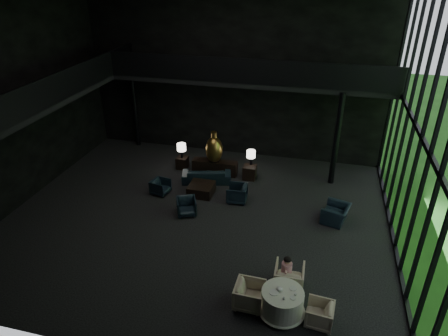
% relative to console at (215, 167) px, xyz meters
% --- Properties ---
extents(floor, '(14.00, 12.00, 0.02)m').
position_rel_console_xyz_m(floor, '(0.28, -3.55, -0.32)').
color(floor, black).
rests_on(floor, ground).
extents(wall_back, '(14.00, 0.04, 8.00)m').
position_rel_console_xyz_m(wall_back, '(0.28, 2.45, 3.68)').
color(wall_back, black).
rests_on(wall_back, ground).
extents(wall_front, '(14.00, 0.04, 8.00)m').
position_rel_console_xyz_m(wall_front, '(0.28, -9.55, 3.68)').
color(wall_front, black).
rests_on(wall_front, ground).
extents(wall_left, '(0.04, 12.00, 8.00)m').
position_rel_console_xyz_m(wall_left, '(-6.72, -3.55, 3.68)').
color(wall_left, black).
rests_on(wall_left, ground).
extents(curtain_wall, '(0.20, 12.00, 8.00)m').
position_rel_console_xyz_m(curtain_wall, '(7.23, -3.55, 3.68)').
color(curtain_wall, black).
rests_on(curtain_wall, ground).
extents(mezzanine_left, '(2.00, 12.00, 0.25)m').
position_rel_console_xyz_m(mezzanine_left, '(-5.72, -3.55, 3.68)').
color(mezzanine_left, black).
rests_on(mezzanine_left, wall_left).
extents(mezzanine_back, '(12.00, 2.00, 0.25)m').
position_rel_console_xyz_m(mezzanine_back, '(1.28, 1.45, 3.68)').
color(mezzanine_back, black).
rests_on(mezzanine_back, wall_back).
extents(railing_left, '(0.06, 12.00, 1.00)m').
position_rel_console_xyz_m(railing_left, '(-4.72, -3.55, 4.28)').
color(railing_left, black).
rests_on(railing_left, mezzanine_left).
extents(railing_back, '(12.00, 0.06, 1.00)m').
position_rel_console_xyz_m(railing_back, '(1.28, 0.45, 4.28)').
color(railing_back, black).
rests_on(railing_back, mezzanine_back).
extents(column_nw, '(0.24, 0.24, 4.00)m').
position_rel_console_xyz_m(column_nw, '(-4.72, 2.15, 1.68)').
color(column_nw, black).
rests_on(column_nw, floor).
extents(column_ne, '(0.24, 0.24, 4.00)m').
position_rel_console_xyz_m(column_ne, '(5.08, 0.45, 1.68)').
color(column_ne, black).
rests_on(column_ne, floor).
extents(console, '(2.01, 0.46, 0.64)m').
position_rel_console_xyz_m(console, '(0.00, 0.00, 0.00)').
color(console, black).
rests_on(console, floor).
extents(bronze_urn, '(0.76, 0.76, 1.42)m').
position_rel_console_xyz_m(bronze_urn, '(0.00, -0.09, 0.93)').
color(bronze_urn, olive).
rests_on(bronze_urn, console).
extents(side_table_left, '(0.49, 0.49, 0.54)m').
position_rel_console_xyz_m(side_table_left, '(-1.60, 0.17, -0.05)').
color(side_table_left, black).
rests_on(side_table_left, floor).
extents(table_lamp_left, '(0.41, 0.41, 0.68)m').
position_rel_console_xyz_m(table_lamp_left, '(-1.60, 0.16, 0.71)').
color(table_lamp_left, black).
rests_on(table_lamp_left, side_table_left).
extents(side_table_right, '(0.55, 0.55, 0.61)m').
position_rel_console_xyz_m(side_table_right, '(1.60, -0.06, -0.02)').
color(side_table_right, black).
rests_on(side_table_right, floor).
extents(table_lamp_right, '(0.39, 0.39, 0.65)m').
position_rel_console_xyz_m(table_lamp_right, '(1.60, 0.12, 0.76)').
color(table_lamp_right, black).
rests_on(table_lamp_right, side_table_right).
extents(sofa, '(2.19, 1.11, 0.82)m').
position_rel_console_xyz_m(sofa, '(-0.16, -0.77, 0.09)').
color(sofa, black).
rests_on(sofa, floor).
extents(lounge_armchair_west, '(0.65, 0.68, 0.60)m').
position_rel_console_xyz_m(lounge_armchair_west, '(-1.71, -2.20, -0.02)').
color(lounge_armchair_west, black).
rests_on(lounge_armchair_west, floor).
extents(lounge_armchair_east, '(0.76, 0.81, 0.79)m').
position_rel_console_xyz_m(lounge_armchair_east, '(1.46, -2.01, 0.07)').
color(lounge_armchair_east, black).
rests_on(lounge_armchair_east, floor).
extents(lounge_armchair_south, '(0.86, 0.84, 0.68)m').
position_rel_console_xyz_m(lounge_armchair_south, '(-0.19, -3.37, 0.02)').
color(lounge_armchair_south, '#1B2938').
rests_on(lounge_armchair_south, floor).
extents(window_armchair, '(0.85, 1.08, 0.83)m').
position_rel_console_xyz_m(window_armchair, '(5.26, -2.49, 0.10)').
color(window_armchair, black).
rests_on(window_armchair, floor).
extents(coffee_table, '(0.98, 0.98, 0.44)m').
position_rel_console_xyz_m(coffee_table, '(-0.08, -1.83, -0.10)').
color(coffee_table, black).
rests_on(coffee_table, floor).
extents(dining_table, '(1.29, 1.29, 0.75)m').
position_rel_console_xyz_m(dining_table, '(3.86, -7.30, 0.01)').
color(dining_table, white).
rests_on(dining_table, floor).
extents(dining_chair_north, '(0.94, 0.88, 0.95)m').
position_rel_console_xyz_m(dining_chair_north, '(3.95, -6.30, 0.16)').
color(dining_chair_north, '#C2B199').
rests_on(dining_chair_north, floor).
extents(dining_chair_east, '(0.65, 0.69, 0.66)m').
position_rel_console_xyz_m(dining_chair_east, '(4.86, -7.41, 0.01)').
color(dining_chair_east, beige).
rests_on(dining_chair_east, floor).
extents(dining_chair_west, '(0.80, 0.85, 0.85)m').
position_rel_console_xyz_m(dining_chair_west, '(2.97, -7.25, 0.10)').
color(dining_chair_west, beige).
rests_on(dining_chair_west, floor).
extents(child, '(0.31, 0.31, 0.66)m').
position_rel_console_xyz_m(child, '(3.86, -6.29, 0.46)').
color(child, '#EBA7B3').
rests_on(child, dining_chair_north).
extents(plate_a, '(0.31, 0.31, 0.02)m').
position_rel_console_xyz_m(plate_a, '(3.64, -7.37, 0.44)').
color(plate_a, white).
rests_on(plate_a, dining_table).
extents(plate_b, '(0.26, 0.26, 0.01)m').
position_rel_console_xyz_m(plate_b, '(4.11, -7.10, 0.44)').
color(plate_b, white).
rests_on(plate_b, dining_table).
extents(saucer, '(0.19, 0.19, 0.01)m').
position_rel_console_xyz_m(saucer, '(4.13, -7.44, 0.44)').
color(saucer, white).
rests_on(saucer, dining_table).
extents(coffee_cup, '(0.07, 0.07, 0.05)m').
position_rel_console_xyz_m(coffee_cup, '(4.19, -7.32, 0.47)').
color(coffee_cup, white).
rests_on(coffee_cup, saucer).
extents(cereal_bowl, '(0.17, 0.17, 0.09)m').
position_rel_console_xyz_m(cereal_bowl, '(3.76, -7.25, 0.47)').
color(cereal_bowl, white).
rests_on(cereal_bowl, dining_table).
extents(cream_pot, '(0.07, 0.07, 0.07)m').
position_rel_console_xyz_m(cream_pot, '(3.91, -7.55, 0.46)').
color(cream_pot, '#99999E').
rests_on(cream_pot, dining_table).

